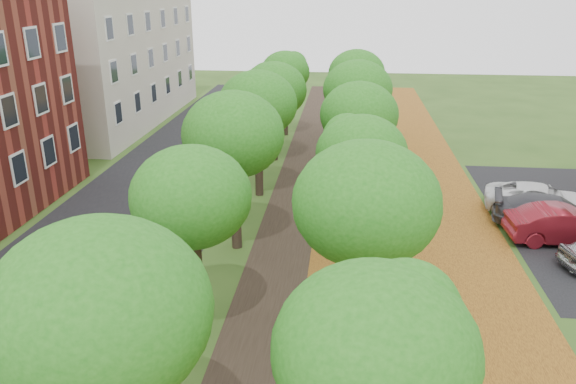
# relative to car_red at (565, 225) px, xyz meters

# --- Properties ---
(street_asphalt) EXTENTS (8.00, 70.00, 0.01)m
(street_asphalt) POSITION_rel_car_red_xyz_m (-18.50, 1.16, -0.75)
(street_asphalt) COLOR black
(street_asphalt) RESTS_ON ground
(footpath) EXTENTS (3.20, 70.00, 0.01)m
(footpath) POSITION_rel_car_red_xyz_m (-11.00, 1.16, -0.75)
(footpath) COLOR black
(footpath) RESTS_ON ground
(leaf_verge) EXTENTS (7.50, 70.00, 0.01)m
(leaf_verge) POSITION_rel_car_red_xyz_m (-6.00, 1.16, -0.75)
(leaf_verge) COLOR #A5691E
(leaf_verge) RESTS_ON ground
(tree_row_west) EXTENTS (3.67, 33.67, 5.84)m
(tree_row_west) POSITION_rel_car_red_xyz_m (-13.20, 1.16, 3.49)
(tree_row_west) COLOR black
(tree_row_west) RESTS_ON ground
(tree_row_east) EXTENTS (3.67, 33.67, 5.84)m
(tree_row_east) POSITION_rel_car_red_xyz_m (-8.40, 1.16, 3.49)
(tree_row_east) COLOR black
(tree_row_east) RESTS_ON ground
(building_cream) EXTENTS (10.30, 20.30, 10.40)m
(building_cream) POSITION_rel_car_red_xyz_m (-28.00, 19.16, 4.45)
(building_cream) COLOR beige
(building_cream) RESTS_ON ground
(car_red) EXTENTS (4.66, 1.83, 1.51)m
(car_red) POSITION_rel_car_red_xyz_m (0.00, 0.00, 0.00)
(car_red) COLOR maroon
(car_red) RESTS_ON ground
(car_grey) EXTENTS (5.28, 3.06, 1.44)m
(car_grey) POSITION_rel_car_red_xyz_m (0.00, 1.31, -0.04)
(car_grey) COLOR #37363C
(car_grey) RESTS_ON ground
(car_white) EXTENTS (5.28, 3.34, 1.36)m
(car_white) POSITION_rel_car_red_xyz_m (0.00, 3.05, -0.08)
(car_white) COLOR silver
(car_white) RESTS_ON ground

